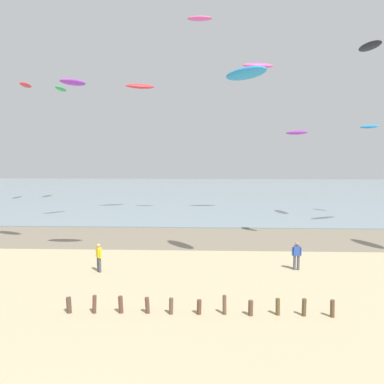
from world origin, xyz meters
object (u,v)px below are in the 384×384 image
(kite_aloft_9, at_px, (140,86))
(kite_aloft_11, at_px, (73,82))
(person_mid_beach, at_px, (99,257))
(kite_aloft_4, at_px, (369,127))
(kite_aloft_10, at_px, (258,66))
(kite_aloft_13, at_px, (200,18))
(kite_aloft_8, at_px, (61,89))
(kite_aloft_12, at_px, (297,133))
(kite_aloft_5, at_px, (26,85))
(kite_aloft_1, at_px, (245,74))
(kite_aloft_0, at_px, (370,46))
(person_nearest_camera, at_px, (297,255))

(kite_aloft_9, distance_m, kite_aloft_11, 8.53)
(person_mid_beach, bearing_deg, kite_aloft_4, 41.13)
(kite_aloft_10, xyz_separation_m, kite_aloft_13, (-6.24, -2.60, 4.10))
(kite_aloft_9, bearing_deg, kite_aloft_8, -57.46)
(person_mid_beach, height_order, kite_aloft_13, kite_aloft_13)
(kite_aloft_8, relative_size, kite_aloft_12, 1.81)
(kite_aloft_5, bearing_deg, kite_aloft_11, 31.90)
(kite_aloft_12, bearing_deg, kite_aloft_4, 92.98)
(kite_aloft_11, bearing_deg, kite_aloft_4, -40.05)
(kite_aloft_4, bearing_deg, kite_aloft_9, 47.29)
(kite_aloft_9, height_order, kite_aloft_12, kite_aloft_9)
(kite_aloft_12, bearing_deg, kite_aloft_8, -175.09)
(kite_aloft_1, xyz_separation_m, kite_aloft_10, (3.19, 19.62, 4.79))
(kite_aloft_1, xyz_separation_m, kite_aloft_12, (4.84, 7.75, -3.03))
(kite_aloft_0, relative_size, kite_aloft_4, 1.60)
(person_mid_beach, height_order, kite_aloft_9, kite_aloft_9)
(person_mid_beach, height_order, kite_aloft_5, kite_aloft_5)
(person_mid_beach, distance_m, kite_aloft_13, 27.42)
(kite_aloft_9, bearing_deg, person_mid_beach, 72.92)
(person_nearest_camera, height_order, kite_aloft_10, kite_aloft_10)
(kite_aloft_11, distance_m, kite_aloft_13, 14.18)
(person_mid_beach, xyz_separation_m, kite_aloft_4, (23.85, 20.83, 8.98))
(person_mid_beach, relative_size, kite_aloft_4, 0.83)
(kite_aloft_4, xyz_separation_m, kite_aloft_5, (-41.67, 8.58, 6.19))
(kite_aloft_1, height_order, kite_aloft_8, kite_aloft_8)
(kite_aloft_12, bearing_deg, kite_aloft_9, -176.97)
(person_nearest_camera, xyz_separation_m, kite_aloft_0, (9.55, 14.42, 15.95))
(kite_aloft_5, bearing_deg, kite_aloft_13, 57.82)
(kite_aloft_12, relative_size, kite_aloft_13, 0.77)
(kite_aloft_11, bearing_deg, person_nearest_camera, -88.51)
(person_mid_beach, height_order, kite_aloft_8, kite_aloft_8)
(kite_aloft_1, distance_m, kite_aloft_11, 20.81)
(person_mid_beach, xyz_separation_m, kite_aloft_10, (11.80, 20.92, 15.54))
(kite_aloft_0, bearing_deg, kite_aloft_10, 48.64)
(kite_aloft_5, height_order, kite_aloft_8, kite_aloft_5)
(person_mid_beach, height_order, kite_aloft_4, kite_aloft_4)
(kite_aloft_4, bearing_deg, person_mid_beach, 91.03)
(kite_aloft_10, bearing_deg, kite_aloft_1, -108.48)
(kite_aloft_4, relative_size, kite_aloft_8, 0.59)
(person_mid_beach, distance_m, kite_aloft_1, 13.83)
(person_nearest_camera, relative_size, kite_aloft_13, 0.68)
(kite_aloft_10, bearing_deg, kite_aloft_0, -39.71)
(person_mid_beach, relative_size, kite_aloft_10, 0.50)
(kite_aloft_4, distance_m, kite_aloft_13, 21.32)
(kite_aloft_5, relative_size, kite_aloft_12, 1.71)
(person_nearest_camera, distance_m, kite_aloft_0, 23.53)
(person_mid_beach, bearing_deg, kite_aloft_5, 121.20)
(kite_aloft_0, xyz_separation_m, kite_aloft_11, (-27.90, 0.07, -3.05))
(kite_aloft_13, bearing_deg, kite_aloft_9, 151.55)
(kite_aloft_0, distance_m, kite_aloft_4, 9.24)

